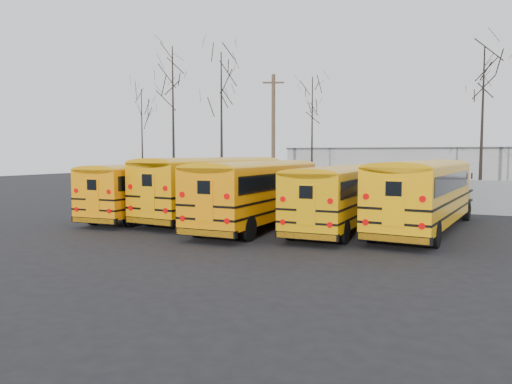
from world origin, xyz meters
The scene contains 14 objects.
ground centered at (0.00, 0.00, 0.00)m, with size 120.00×120.00×0.00m, color black.
fence centered at (0.00, 12.00, 1.00)m, with size 40.00×0.04×2.00m, color gray.
distant_building centered at (2.00, 32.00, 2.00)m, with size 22.00×8.00×4.00m, color beige.
bus_a centered at (-7.11, 2.73, 1.78)m, with size 3.14×10.97×3.04m.
bus_b centered at (-3.63, 3.86, 1.99)m, with size 3.89×12.31×3.39m.
bus_c centered at (-0.20, 1.97, 1.90)m, with size 2.74×11.61×3.24m.
bus_d centered at (3.54, 2.76, 1.78)m, with size 2.59×10.87×3.03m.
bus_e centered at (7.10, 3.78, 1.93)m, with size 3.67×11.94×3.29m.
utility_pole_left centered at (-6.59, 18.65, 5.16)m, with size 1.70×0.80×10.04m.
tree_0 centered at (-19.17, 17.50, 4.71)m, with size 0.26×0.26×9.41m, color black.
tree_1 centered at (-14.76, 16.09, 6.28)m, with size 0.26×0.26×12.56m, color black.
tree_2 centered at (-9.52, 15.10, 5.73)m, with size 0.26×0.26×11.47m, color black.
tree_3 centered at (-2.53, 16.64, 4.66)m, with size 0.26×0.26×9.32m, color black.
tree_4 centered at (9.24, 15.76, 5.17)m, with size 0.26×0.26×10.34m, color black.
Camera 1 is at (9.74, -19.62, 3.54)m, focal length 35.00 mm.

